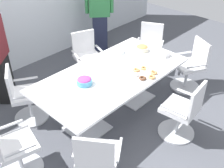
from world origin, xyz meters
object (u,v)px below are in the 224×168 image
(office_chair_6, at_px, (12,150))
(office_chair_4, at_px, (87,59))
(office_chair_3, at_px, (149,50))
(napkin_pile, at_px, (164,54))
(office_chair_2, at_px, (190,68))
(donut_platter, at_px, (145,73))
(person_standing_1, at_px, (99,12))
(plate_stack, at_px, (118,52))
(office_chair_5, at_px, (24,97))
(conference_table, at_px, (112,80))
(office_chair_1, at_px, (183,113))
(snack_bowl_cookies, at_px, (142,48))
(snack_bowl_candy_mix, at_px, (84,81))
(office_chair_0, at_px, (98,161))

(office_chair_6, bearing_deg, office_chair_4, 128.51)
(office_chair_3, xyz_separation_m, napkin_pile, (-0.58, -0.70, 0.38))
(office_chair_2, relative_size, donut_platter, 2.29)
(office_chair_4, xyz_separation_m, person_standing_1, (1.02, 0.68, 0.48))
(person_standing_1, relative_size, plate_stack, 8.27)
(office_chair_2, xyz_separation_m, napkin_pile, (-0.53, 0.26, 0.38))
(office_chair_5, xyz_separation_m, office_chair_6, (-0.67, -0.82, 0.00))
(office_chair_3, height_order, office_chair_5, same)
(office_chair_4, relative_size, plate_stack, 4.41)
(office_chair_2, xyz_separation_m, office_chair_6, (-3.21, 0.57, 0.00))
(conference_table, xyz_separation_m, office_chair_1, (0.31, -1.09, -0.22))
(conference_table, relative_size, person_standing_1, 1.41)
(office_chair_4, bearing_deg, snack_bowl_cookies, 134.67)
(office_chair_2, relative_size, office_chair_5, 1.00)
(office_chair_5, xyz_separation_m, snack_bowl_candy_mix, (0.54, -0.80, 0.40))
(plate_stack, bearing_deg, snack_bowl_candy_mix, -164.17)
(office_chair_1, bearing_deg, donut_platter, 85.37)
(office_chair_3, height_order, plate_stack, office_chair_3)
(snack_bowl_cookies, xyz_separation_m, donut_platter, (-0.58, -0.51, -0.03))
(conference_table, relative_size, office_chair_3, 2.64)
(office_chair_1, bearing_deg, office_chair_2, 19.92)
(conference_table, distance_m, napkin_pile, 1.02)
(office_chair_6, bearing_deg, office_chair_1, 73.78)
(napkin_pile, bearing_deg, office_chair_3, 50.26)
(office_chair_5, xyz_separation_m, donut_platter, (1.33, -1.25, 0.36))
(person_standing_1, distance_m, plate_stack, 1.66)
(napkin_pile, bearing_deg, office_chair_2, -26.29)
(office_chair_1, distance_m, napkin_pile, 1.13)
(napkin_pile, bearing_deg, conference_table, 165.34)
(donut_platter, bearing_deg, office_chair_0, -162.54)
(person_standing_1, height_order, donut_platter, person_standing_1)
(office_chair_0, xyz_separation_m, office_chair_6, (-0.58, 0.88, 0.00))
(office_chair_3, bearing_deg, snack_bowl_cookies, 88.76)
(office_chair_1, distance_m, snack_bowl_cookies, 1.40)
(office_chair_0, bearing_deg, office_chair_5, 141.91)
(office_chair_0, bearing_deg, snack_bowl_cookies, 80.50)
(office_chair_5, bearing_deg, office_chair_1, 65.04)
(office_chair_5, xyz_separation_m, snack_bowl_cookies, (1.91, -0.75, 0.40))
(conference_table, relative_size, office_chair_5, 2.64)
(donut_platter, bearing_deg, person_standing_1, 61.41)
(plate_stack, bearing_deg, donut_platter, -108.03)
(office_chair_3, bearing_deg, office_chair_2, 150.35)
(conference_table, distance_m, office_chair_4, 1.17)
(conference_table, height_order, plate_stack, plate_stack)
(office_chair_4, relative_size, snack_bowl_cookies, 4.22)
(conference_table, xyz_separation_m, office_chair_6, (-1.70, 0.05, -0.22))
(conference_table, bearing_deg, napkin_pile, -14.66)
(office_chair_3, xyz_separation_m, snack_bowl_candy_mix, (-2.04, -0.37, 0.40))
(office_chair_2, relative_size, plate_stack, 4.41)
(office_chair_2, bearing_deg, office_chair_6, 109.12)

